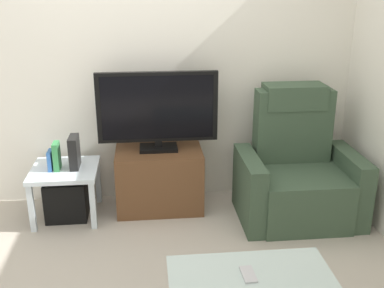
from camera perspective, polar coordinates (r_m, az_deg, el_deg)
ground_plane at (r=3.44m, az=-5.60°, el=-14.13°), size 6.40×6.40×0.00m
wall_back at (r=4.04m, az=-6.38°, el=10.89°), size 6.40×0.06×2.60m
tv_stand at (r=4.04m, az=-4.02°, el=-4.31°), size 0.73×0.47×0.53m
television at (r=3.85m, az=-4.25°, el=4.24°), size 1.00×0.20×0.67m
recliner_armchair at (r=3.98m, az=12.75°, el=-3.53°), size 0.98×0.78×1.08m
side_table at (r=3.99m, az=-15.30°, el=-3.76°), size 0.54×0.54×0.44m
subwoofer_box at (r=4.07m, az=-15.05°, el=-6.36°), size 0.34×0.34×0.34m
book_leftmost at (r=3.94m, az=-16.97°, el=-1.91°), size 0.03×0.13×0.16m
book_middle at (r=3.91m, az=-16.28°, el=-1.43°), size 0.04×0.13×0.23m
game_console at (r=3.91m, az=-14.24°, el=-0.97°), size 0.07×0.20×0.27m
coffee_table at (r=2.60m, az=7.57°, el=-16.94°), size 0.90×0.60×0.39m
cell_phone at (r=2.64m, az=6.93°, el=-15.58°), size 0.08×0.15×0.01m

